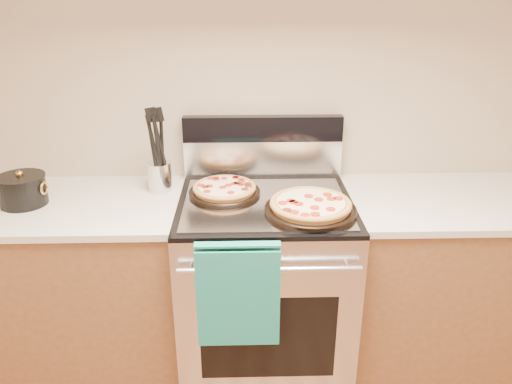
{
  "coord_description": "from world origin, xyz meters",
  "views": [
    {
      "loc": [
        -0.1,
        -0.34,
        1.8
      ],
      "look_at": [
        -0.04,
        1.55,
        1.0
      ],
      "focal_mm": 35.0,
      "sensor_mm": 36.0,
      "label": 1
    }
  ],
  "objects_px": {
    "range_body": "(265,292)",
    "pepperoni_pizza_front": "(311,206)",
    "utensil_crock": "(160,177)",
    "pepperoni_pizza_back": "(225,189)",
    "saucepan": "(23,191)"
  },
  "relations": [
    {
      "from": "pepperoni_pizza_front",
      "to": "pepperoni_pizza_back",
      "type": "bearing_deg",
      "value": 150.95
    },
    {
      "from": "saucepan",
      "to": "pepperoni_pizza_back",
      "type": "bearing_deg",
      "value": 3.47
    },
    {
      "from": "range_body",
      "to": "pepperoni_pizza_back",
      "type": "xyz_separation_m",
      "value": [
        -0.18,
        0.07,
        0.5
      ]
    },
    {
      "from": "range_body",
      "to": "pepperoni_pizza_front",
      "type": "distance_m",
      "value": 0.55
    },
    {
      "from": "range_body",
      "to": "utensil_crock",
      "type": "xyz_separation_m",
      "value": [
        -0.48,
        0.16,
        0.53
      ]
    },
    {
      "from": "range_body",
      "to": "pepperoni_pizza_front",
      "type": "xyz_separation_m",
      "value": [
        0.18,
        -0.13,
        0.5
      ]
    },
    {
      "from": "pepperoni_pizza_back",
      "to": "utensil_crock",
      "type": "height_order",
      "value": "utensil_crock"
    },
    {
      "from": "pepperoni_pizza_back",
      "to": "saucepan",
      "type": "distance_m",
      "value": 0.87
    },
    {
      "from": "pepperoni_pizza_front",
      "to": "utensil_crock",
      "type": "xyz_separation_m",
      "value": [
        -0.66,
        0.29,
        0.03
      ]
    },
    {
      "from": "range_body",
      "to": "saucepan",
      "type": "xyz_separation_m",
      "value": [
        -1.05,
        0.02,
        0.52
      ]
    },
    {
      "from": "pepperoni_pizza_back",
      "to": "saucepan",
      "type": "relative_size",
      "value": 1.6
    },
    {
      "from": "range_body",
      "to": "utensil_crock",
      "type": "relative_size",
      "value": 6.62
    },
    {
      "from": "range_body",
      "to": "pepperoni_pizza_back",
      "type": "bearing_deg",
      "value": 158.75
    },
    {
      "from": "pepperoni_pizza_front",
      "to": "range_body",
      "type": "bearing_deg",
      "value": 144.16
    },
    {
      "from": "pepperoni_pizza_front",
      "to": "saucepan",
      "type": "xyz_separation_m",
      "value": [
        -1.23,
        0.15,
        0.02
      ]
    }
  ]
}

